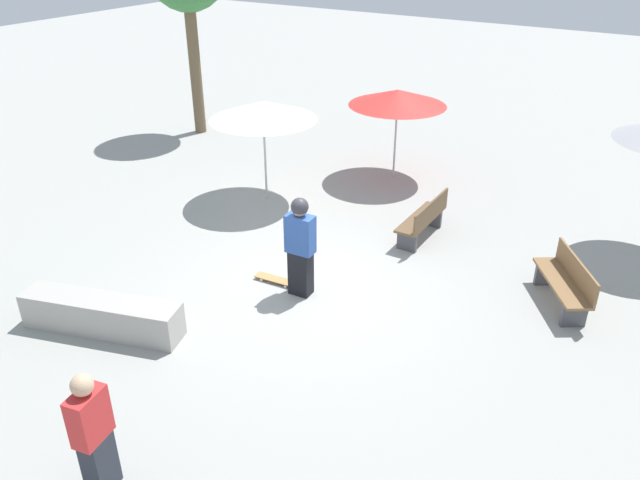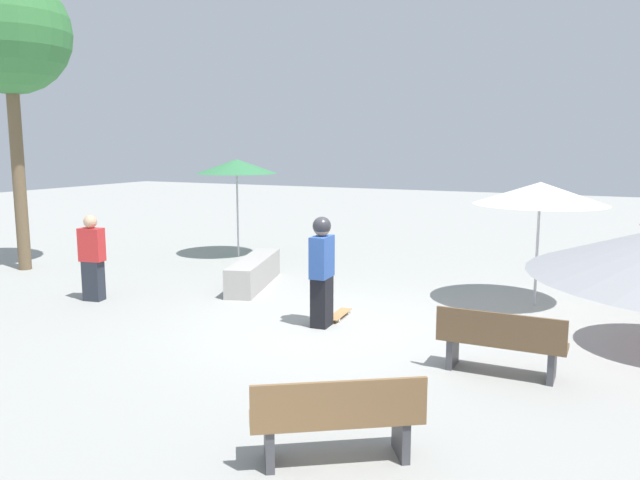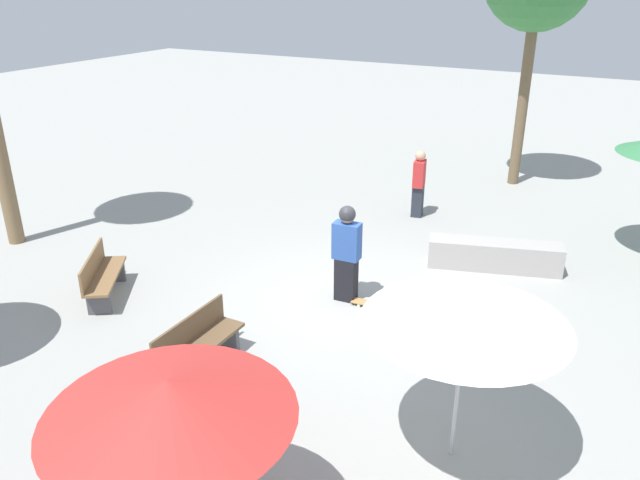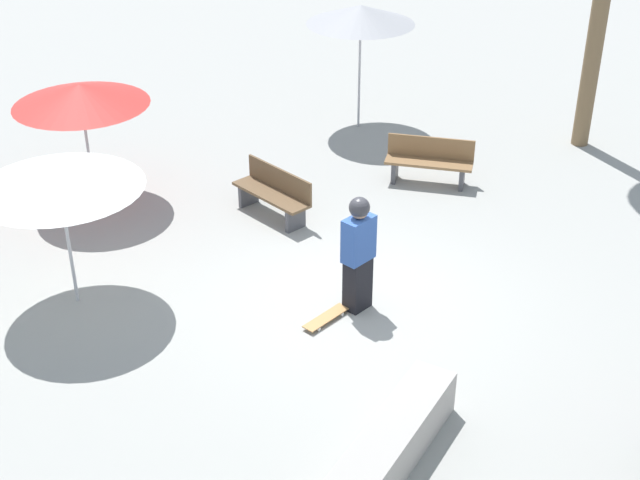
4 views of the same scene
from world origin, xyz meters
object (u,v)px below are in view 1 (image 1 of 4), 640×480
at_px(concrete_ledge, 102,315).
at_px(bystander_watching, 93,434).
at_px(bench_far, 565,282).
at_px(shade_umbrella_white, 263,110).
at_px(skateboard, 276,279).
at_px(bench_near, 424,219).
at_px(skater_main, 300,244).
at_px(shade_umbrella_red, 398,98).

height_order(concrete_ledge, bystander_watching, bystander_watching).
xyz_separation_m(bench_far, shade_umbrella_white, (-0.92, -6.80, 1.63)).
bearing_deg(skateboard, bench_near, -122.33).
distance_m(skater_main, shade_umbrella_red, 5.84).
bearing_deg(skater_main, skateboard, -8.92).
distance_m(bench_near, bystander_watching, 7.64).
xyz_separation_m(skateboard, shade_umbrella_white, (-2.89, -2.32, 2.00)).
relative_size(concrete_ledge, shade_umbrella_red, 1.13).
relative_size(bench_far, shade_umbrella_red, 0.68).
xyz_separation_m(bench_near, shade_umbrella_white, (0.04, -3.85, 1.63)).
height_order(skateboard, shade_umbrella_white, shade_umbrella_white).
relative_size(bench_far, bystander_watching, 0.97).
bearing_deg(skater_main, shade_umbrella_white, -49.25).
relative_size(skateboard, bystander_watching, 0.50).
height_order(concrete_ledge, shade_umbrella_white, shade_umbrella_white).
xyz_separation_m(skater_main, skateboard, (-0.05, -0.57, -0.91)).
bearing_deg(shade_umbrella_red, skateboard, 4.32).
bearing_deg(bench_far, skateboard, 80.22).
bearing_deg(concrete_ledge, bystander_watching, 48.94).
bearing_deg(skater_main, bystander_watching, 90.50).
bearing_deg(skater_main, concrete_ledge, 47.58).
xyz_separation_m(bench_far, shade_umbrella_red, (-3.64, -4.91, 1.56)).
bearing_deg(bench_far, shade_umbrella_red, 19.87).
distance_m(skater_main, bench_near, 3.18).
bearing_deg(skater_main, shade_umbrella_red, -83.77).
distance_m(skater_main, bench_far, 4.44).
relative_size(concrete_ledge, bystander_watching, 1.61).
xyz_separation_m(bench_far, bystander_watching, (6.65, -3.57, 0.38)).
bearing_deg(shade_umbrella_red, bench_far, 53.45).
relative_size(skateboard, bench_near, 0.51).
bearing_deg(bench_near, skater_main, 162.16).
xyz_separation_m(concrete_ledge, bench_far, (-4.57, 5.94, 0.14)).
relative_size(skater_main, shade_umbrella_red, 0.77).
relative_size(skater_main, concrete_ledge, 0.68).
bearing_deg(bench_near, shade_umbrella_white, 90.58).
bearing_deg(concrete_ledge, bench_near, 151.57).
xyz_separation_m(bench_near, shade_umbrella_red, (-2.68, -1.96, 1.56)).
distance_m(concrete_ledge, shade_umbrella_white, 5.83).
bearing_deg(skater_main, bench_near, -111.55).
distance_m(skater_main, shade_umbrella_white, 4.27).
xyz_separation_m(skater_main, concrete_ledge, (2.54, -2.04, -0.68)).
height_order(bench_near, bystander_watching, bystander_watching).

